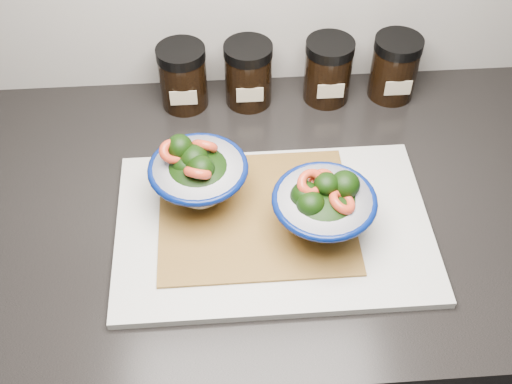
{
  "coord_description": "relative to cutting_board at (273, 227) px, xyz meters",
  "views": [
    {
      "loc": [
        -0.18,
        0.81,
        1.62
      ],
      "look_at": [
        -0.14,
        1.42,
        0.96
      ],
      "focal_mm": 45.0,
      "sensor_mm": 36.0,
      "label": 1
    }
  ],
  "objects": [
    {
      "name": "spice_jar_a",
      "position": [
        -0.13,
        0.29,
        0.05
      ],
      "size": [
        0.08,
        0.08,
        0.11
      ],
      "color": "black",
      "rests_on": "countertop"
    },
    {
      "name": "cabinet",
      "position": [
        0.12,
        0.05,
        -0.48
      ],
      "size": [
        3.43,
        0.58,
        0.86
      ],
      "primitive_type": "cube",
      "color": "black",
      "rests_on": "ground"
    },
    {
      "name": "bowl_left",
      "position": [
        -0.1,
        0.06,
        0.06
      ],
      "size": [
        0.14,
        0.14,
        0.11
      ],
      "rotation": [
        0.0,
        0.0,
        -0.14
      ],
      "color": "white",
      "rests_on": "bamboo_mat"
    },
    {
      "name": "countertop",
      "position": [
        0.12,
        0.05,
        -0.03
      ],
      "size": [
        3.5,
        0.6,
        0.04
      ],
      "primitive_type": "cube",
      "color": "black",
      "rests_on": "cabinet"
    },
    {
      "name": "bowl_right",
      "position": [
        0.07,
        -0.02,
        0.06
      ],
      "size": [
        0.14,
        0.14,
        0.1
      ],
      "rotation": [
        0.0,
        0.0,
        0.03
      ],
      "color": "white",
      "rests_on": "bamboo_mat"
    },
    {
      "name": "spice_jar_c",
      "position": [
        0.12,
        0.29,
        0.05
      ],
      "size": [
        0.08,
        0.08,
        0.11
      ],
      "color": "black",
      "rests_on": "countertop"
    },
    {
      "name": "cutting_board",
      "position": [
        0.0,
        0.0,
        0.0
      ],
      "size": [
        0.45,
        0.3,
        0.01
      ],
      "primitive_type": "cube",
      "color": "beige",
      "rests_on": "countertop"
    },
    {
      "name": "spice_jar_d",
      "position": [
        0.23,
        0.29,
        0.05
      ],
      "size": [
        0.08,
        0.08,
        0.11
      ],
      "color": "black",
      "rests_on": "countertop"
    },
    {
      "name": "spice_jar_b",
      "position": [
        -0.02,
        0.29,
        0.05
      ],
      "size": [
        0.08,
        0.08,
        0.11
      ],
      "color": "black",
      "rests_on": "countertop"
    },
    {
      "name": "bamboo_mat",
      "position": [
        -0.02,
        0.02,
        0.01
      ],
      "size": [
        0.28,
        0.24,
        0.0
      ],
      "primitive_type": "cube",
      "color": "olive",
      "rests_on": "cutting_board"
    }
  ]
}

